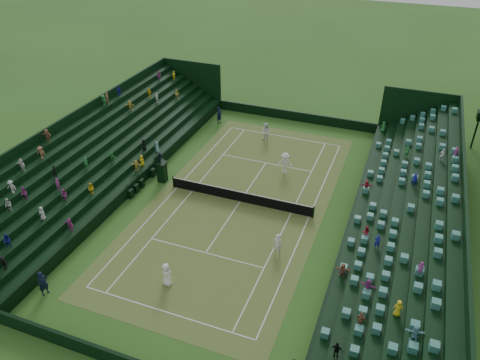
{
  "coord_description": "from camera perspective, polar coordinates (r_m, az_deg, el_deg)",
  "views": [
    {
      "loc": [
        10.68,
        -27.77,
        20.81
      ],
      "look_at": [
        0.0,
        0.0,
        2.0
      ],
      "focal_mm": 35.0,
      "sensor_mm": 36.0,
      "label": 1
    }
  ],
  "objects": [
    {
      "name": "perimeter_wall_east",
      "position": [
        34.48,
        13.33,
        -4.82
      ],
      "size": [
        0.2,
        31.77,
        1.0
      ],
      "primitive_type": "cube",
      "color": "black",
      "rests_on": "ground"
    },
    {
      "name": "perimeter_wall_north",
      "position": [
        49.32,
        6.7,
        7.76
      ],
      "size": [
        17.17,
        0.2,
        1.0
      ],
      "primitive_type": "cube",
      "color": "black",
      "rests_on": "ground"
    },
    {
      "name": "player_near_east",
      "position": [
        31.13,
        4.59,
        -7.79
      ],
      "size": [
        0.66,
        0.5,
        1.64
      ],
      "primitive_type": "imported",
      "rotation": [
        0.0,
        0.0,
        3.34
      ],
      "color": "white",
      "rests_on": "ground"
    },
    {
      "name": "north_grandstand",
      "position": [
        33.86,
        20.5,
        -4.76
      ],
      "size": [
        6.6,
        32.0,
        4.9
      ],
      "color": "black",
      "rests_on": "ground"
    },
    {
      "name": "umpire_chair",
      "position": [
        38.78,
        -9.54,
        1.3
      ],
      "size": [
        0.84,
        0.84,
        2.63
      ],
      "color": "black",
      "rests_on": "ground"
    },
    {
      "name": "ground",
      "position": [
        36.31,
        0.0,
        -2.67
      ],
      "size": [
        160.0,
        160.0,
        0.0
      ],
      "primitive_type": "plane",
      "color": "#2E581C",
      "rests_on": "ground"
    },
    {
      "name": "perimeter_wall_west",
      "position": [
        39.39,
        -11.6,
        0.52
      ],
      "size": [
        0.2,
        31.77,
        1.0
      ],
      "primitive_type": "cube",
      "color": "black",
      "rests_on": "ground"
    },
    {
      "name": "player_near_west",
      "position": [
        29.25,
        -8.94,
        -11.33
      ],
      "size": [
        0.91,
        0.72,
        1.63
      ],
      "primitive_type": "imported",
      "rotation": [
        0.0,
        0.0,
        2.86
      ],
      "color": "white",
      "rests_on": "ground"
    },
    {
      "name": "player_far_west",
      "position": [
        44.68,
        3.18,
        5.82
      ],
      "size": [
        1.08,
        0.96,
        1.85
      ],
      "primitive_type": "imported",
      "rotation": [
        0.0,
        0.0,
        -0.34
      ],
      "color": "white",
      "rests_on": "ground"
    },
    {
      "name": "tennis_net",
      "position": [
        36.01,
        0.0,
        -1.98
      ],
      "size": [
        11.67,
        0.1,
        1.06
      ],
      "color": "black",
      "rests_on": "ground"
    },
    {
      "name": "line_judge_south",
      "position": [
        30.67,
        -22.88,
        -11.51
      ],
      "size": [
        0.57,
        0.71,
        1.69
      ],
      "primitive_type": "imported",
      "rotation": [
        0.0,
        0.0,
        1.27
      ],
      "color": "black",
      "rests_on": "ground"
    },
    {
      "name": "court_surface",
      "position": [
        36.31,
        0.0,
        -2.66
      ],
      "size": [
        12.97,
        26.77,
        0.01
      ],
      "primitive_type": "cube",
      "color": "#397326",
      "rests_on": "ground"
    },
    {
      "name": "player_far_east",
      "position": [
        39.64,
        5.52,
        2.08
      ],
      "size": [
        1.4,
        1.08,
        1.91
      ],
      "primitive_type": "imported",
      "rotation": [
        0.0,
        0.0,
        0.34
      ],
      "color": "white",
      "rests_on": "ground"
    },
    {
      "name": "line_judge_north",
      "position": [
        48.32,
        -2.55,
        7.9
      ],
      "size": [
        0.61,
        0.74,
        1.75
      ],
      "primitive_type": "imported",
      "rotation": [
        0.0,
        0.0,
        1.22
      ],
      "color": "black",
      "rests_on": "ground"
    },
    {
      "name": "south_grandstand",
      "position": [
        41.08,
        -16.74,
        2.86
      ],
      "size": [
        6.6,
        32.0,
        4.9
      ],
      "color": "black",
      "rests_on": "ground"
    },
    {
      "name": "courtside_chairs",
      "position": [
        39.32,
        -11.35,
        0.32
      ],
      "size": [
        0.48,
        5.46,
        1.05
      ],
      "color": "black",
      "rests_on": "ground"
    }
  ]
}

